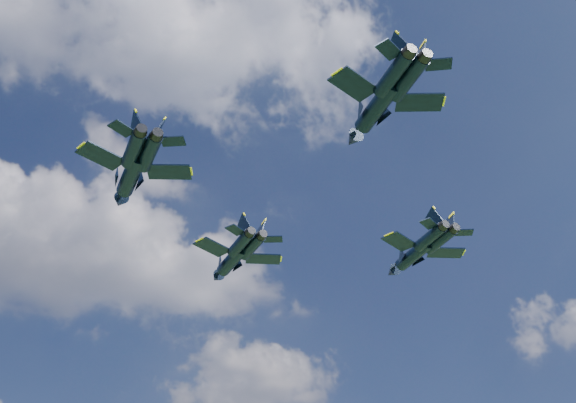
# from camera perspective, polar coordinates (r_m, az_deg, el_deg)

# --- Properties ---
(jet_lead) EXTENTS (13.64, 18.37, 4.32)m
(jet_lead) POSITION_cam_1_polar(r_m,az_deg,el_deg) (110.65, -4.54, -4.70)
(jet_lead) COLOR black
(jet_left) EXTENTS (13.54, 17.98, 4.24)m
(jet_left) POSITION_cam_1_polar(r_m,az_deg,el_deg) (88.32, -12.36, 1.95)
(jet_left) COLOR black
(jet_right) EXTENTS (12.69, 16.97, 4.00)m
(jet_right) POSITION_cam_1_polar(r_m,az_deg,el_deg) (103.01, 9.79, -4.20)
(jet_right) COLOR black
(jet_slot) EXTENTS (13.22, 17.41, 4.11)m
(jet_slot) POSITION_cam_1_polar(r_m,az_deg,el_deg) (78.95, 6.89, 7.28)
(jet_slot) COLOR black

